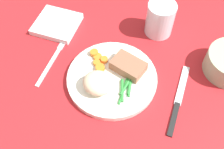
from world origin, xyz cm
name	(u,v)px	position (x,y,z in cm)	size (l,w,h in cm)	color
dining_table	(114,85)	(0.00, 0.00, 1.00)	(120.00, 90.00, 2.00)	red
dinner_plate	(112,78)	(-0.78, 0.61, 2.80)	(23.11, 23.11, 1.60)	white
meat_portion	(128,66)	(2.34, 4.25, 4.99)	(8.42, 5.53, 2.78)	#936047
mashed_potatoes	(98,83)	(-2.86, -3.55, 5.73)	(7.52, 6.80, 4.25)	beige
carrot_slices	(99,62)	(-5.56, 3.49, 4.11)	(5.60, 7.32, 1.20)	orange
green_beans	(126,87)	(3.62, -1.31, 3.97)	(3.69, 10.28, 0.83)	#2D8C38
fork	(51,62)	(-18.16, 0.35, 2.20)	(1.44, 16.60, 0.40)	silver
knife	(178,101)	(16.65, 0.32, 2.20)	(1.70, 20.50, 0.64)	black
water_glass	(160,21)	(6.09, 21.42, 6.14)	(7.89, 7.89, 9.77)	silver
napkin	(57,24)	(-22.75, 13.14, 2.87)	(12.23, 11.67, 1.75)	white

